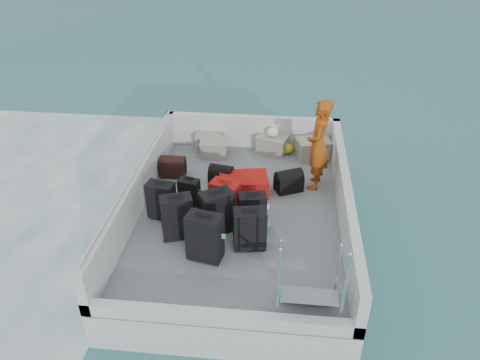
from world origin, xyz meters
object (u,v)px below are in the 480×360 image
object	(u,v)px
suitcase_7	(252,211)
passenger	(318,145)
suitcase_5	(225,199)
crate_3	(313,149)
suitcase_2	(189,193)
suitcase_0	(177,217)
suitcase_4	(217,213)
suitcase_1	(161,201)
suitcase_3	(205,238)
crate_1	(214,149)
suitcase_8	(244,185)
crate_2	(272,145)
suitcase_6	(250,229)
crate_0	(210,142)

from	to	relation	value
suitcase_7	passenger	xyz separation A→B (m)	(1.05, 1.39, 0.54)
suitcase_5	passenger	bearing A→B (deg)	56.04
crate_3	suitcase_7	bearing A→B (deg)	-113.09
suitcase_2	suitcase_7	distance (m)	1.24
suitcase_0	suitcase_4	distance (m)	0.62
suitcase_1	suitcase_3	xyz separation A→B (m)	(0.88, -0.93, 0.05)
suitcase_7	crate_1	distance (m)	2.50
suitcase_3	suitcase_7	xyz separation A→B (m)	(0.63, 0.83, -0.08)
suitcase_8	suitcase_1	bearing A→B (deg)	114.97
crate_2	suitcase_6	bearing A→B (deg)	-93.68
suitcase_1	suitcase_4	bearing A→B (deg)	-5.61
suitcase_2	suitcase_8	size ratio (longest dim) A/B	0.59
crate_0	suitcase_0	bearing A→B (deg)	-90.44
suitcase_5	crate_1	xyz separation A→B (m)	(-0.50, 2.02, -0.17)
suitcase_6	suitcase_8	distance (m)	1.54
suitcase_4	suitcase_8	size ratio (longest dim) A/B	0.86
passenger	suitcase_0	bearing A→B (deg)	-43.24
crate_3	crate_0	bearing A→B (deg)	176.38
crate_3	passenger	world-z (taller)	passenger
suitcase_2	suitcase_3	xyz separation A→B (m)	(0.50, -1.34, 0.13)
crate_3	suitcase_1	bearing A→B (deg)	-137.40
crate_1	crate_0	bearing A→B (deg)	115.34
crate_1	crate_2	size ratio (longest dim) A/B	0.90
suitcase_8	crate_2	bearing A→B (deg)	-25.56
suitcase_8	crate_0	xyz separation A→B (m)	(-0.88, 1.59, -0.01)
suitcase_5	suitcase_6	distance (m)	0.92
suitcase_5	passenger	world-z (taller)	passenger
suitcase_8	suitcase_6	bearing A→B (deg)	178.93
crate_0	passenger	bearing A→B (deg)	-28.96
suitcase_1	crate_0	distance (m)	2.52
suitcase_0	crate_2	distance (m)	3.25
suitcase_2	crate_3	size ratio (longest dim) A/B	0.81
suitcase_4	suitcase_6	world-z (taller)	suitcase_4
suitcase_5	crate_1	size ratio (longest dim) A/B	1.24
suitcase_6	suitcase_0	bearing A→B (deg)	162.93
suitcase_3	suitcase_7	size ratio (longest dim) A/B	1.25
passenger	suitcase_4	bearing A→B (deg)	-37.66
suitcase_3	suitcase_5	xyz separation A→B (m)	(0.15, 1.10, -0.06)
suitcase_3	suitcase_5	world-z (taller)	suitcase_3
crate_0	crate_1	bearing A→B (deg)	-64.66
suitcase_3	suitcase_5	size ratio (longest dim) A/B	1.19
passenger	crate_3	bearing A→B (deg)	-171.42
suitcase_3	crate_1	size ratio (longest dim) A/B	1.48
suitcase_4	suitcase_7	size ratio (longest dim) A/B	1.20
suitcase_0	suitcase_3	xyz separation A→B (m)	(0.51, -0.46, 0.01)
suitcase_3	crate_2	world-z (taller)	suitcase_3
suitcase_8	crate_3	xyz separation A→B (m)	(1.28, 1.45, 0.02)
suitcase_5	suitcase_6	world-z (taller)	suitcase_6
suitcase_4	passenger	xyz separation A→B (m)	(1.60, 1.56, 0.48)
suitcase_1	suitcase_8	bearing A→B (deg)	45.63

